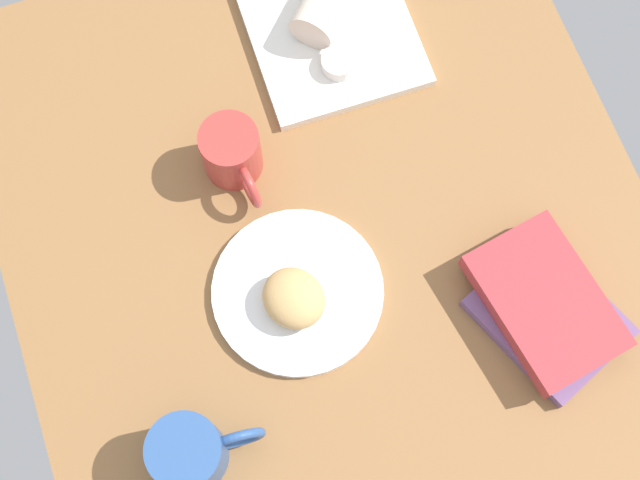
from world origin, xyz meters
The scene contains 8 objects.
dining_table centered at (0.00, 0.00, 2.00)cm, with size 110.00×90.00×4.00cm, color olive.
round_plate centered at (-2.87, 6.96, 4.70)cm, with size 23.71×23.71×1.40cm, color white.
scone_pastry centered at (-4.33, 7.96, 7.91)cm, with size 8.92×8.07×5.03cm, color tan.
square_plate centered at (32.76, -10.95, 4.80)cm, with size 24.09×24.09×1.60cm, color white.
sauce_cup centered at (27.44, -9.91, 6.80)cm, with size 5.30×5.30×2.23cm.
book_stack centered at (-16.74, -23.75, 6.82)cm, with size 24.98×21.18×5.62cm.
coffee_mug centered at (-19.21, 26.63, 9.24)cm, with size 9.46×14.85×10.27cm.
second_mug centered at (17.97, 9.35, 8.78)cm, with size 13.35×8.40×9.34cm.
Camera 1 is at (-33.33, 14.43, 126.48)cm, focal length 51.26 mm.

